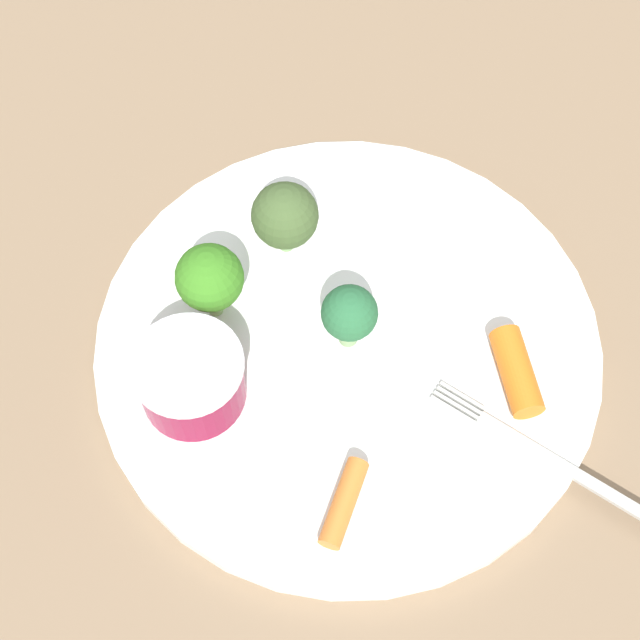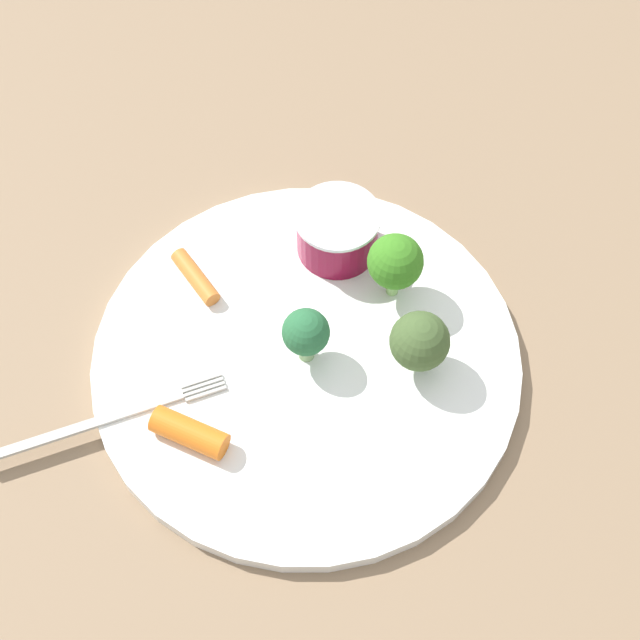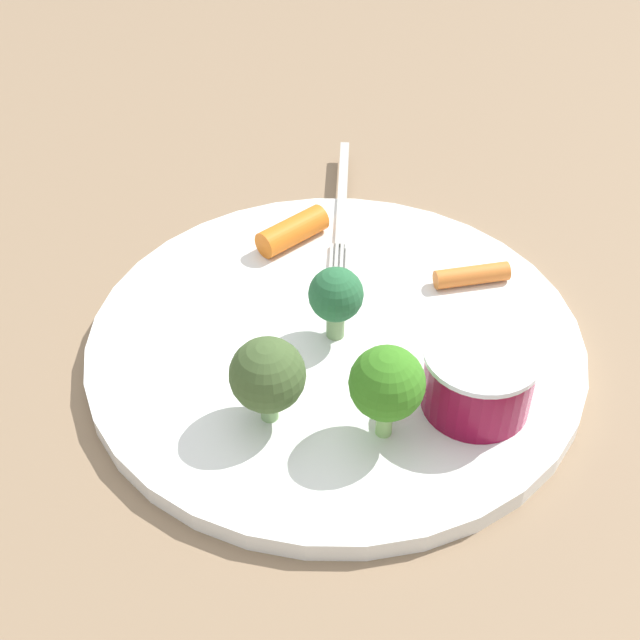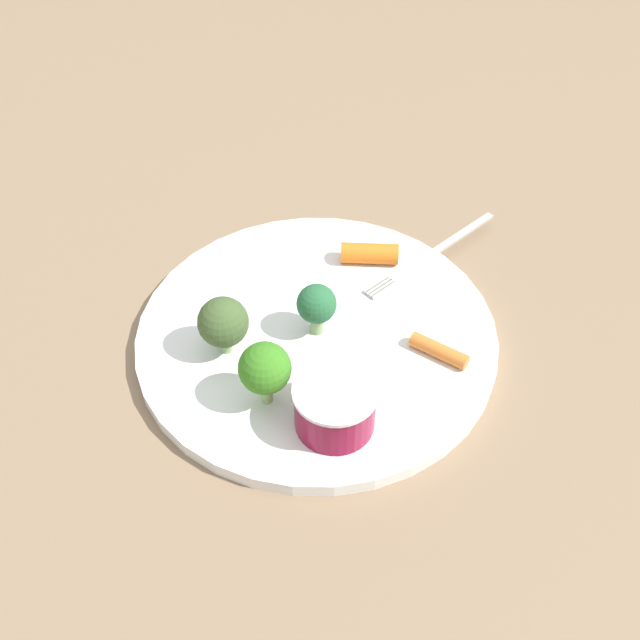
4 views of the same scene
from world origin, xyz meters
name	(u,v)px [view 1 (image 1 of 4)]	position (x,y,z in m)	size (l,w,h in m)	color
ground_plane	(347,349)	(0.00, 0.00, 0.00)	(2.40, 2.40, 0.00)	#866C51
plate	(348,344)	(0.00, 0.00, 0.01)	(0.29, 0.29, 0.01)	white
sauce_cup	(191,379)	(-0.03, -0.09, 0.03)	(0.06, 0.06, 0.04)	maroon
broccoli_floret_0	(357,313)	(0.00, 0.00, 0.04)	(0.03, 0.03, 0.05)	#83A86E
broccoli_floret_1	(285,216)	(-0.07, 0.01, 0.04)	(0.04, 0.04, 0.05)	#80A86A
broccoli_floret_2	(210,278)	(-0.06, -0.05, 0.05)	(0.04, 0.04, 0.06)	#93C56D
carrot_stick_0	(516,372)	(0.08, 0.05, 0.02)	(0.02, 0.02, 0.05)	orange
carrot_stick_1	(344,503)	(0.07, -0.07, 0.02)	(0.01, 0.01, 0.05)	orange
fork	(560,465)	(0.13, 0.03, 0.01)	(0.16, 0.05, 0.00)	#B8B7B0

